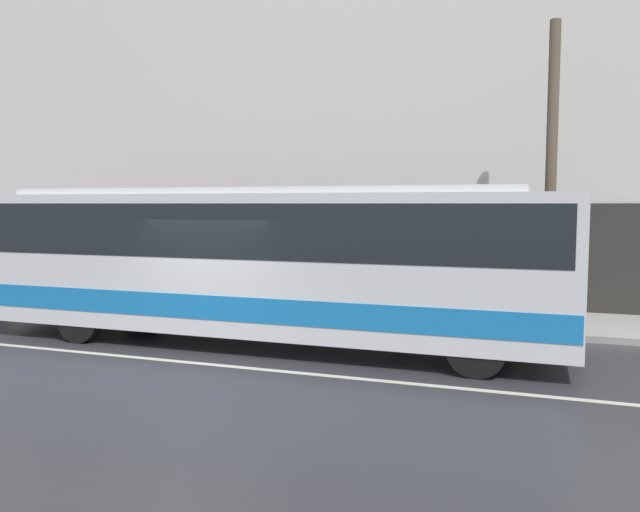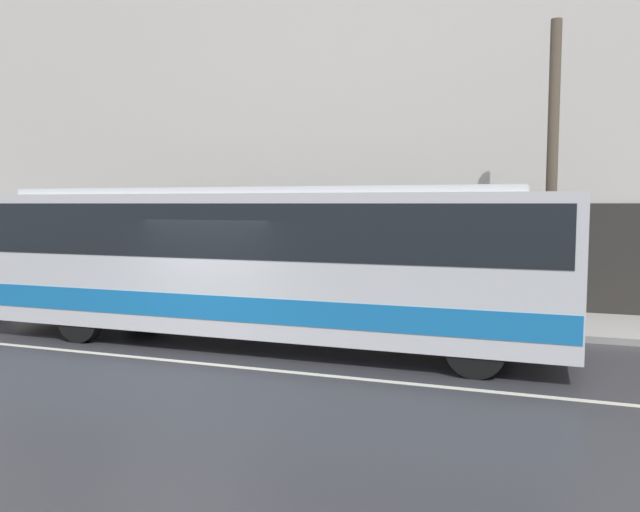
# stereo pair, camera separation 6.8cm
# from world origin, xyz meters

# --- Properties ---
(ground_plane) EXTENTS (60.00, 60.00, 0.00)m
(ground_plane) POSITION_xyz_m (0.00, 0.00, 0.00)
(ground_plane) COLOR #333338
(sidewalk) EXTENTS (60.00, 2.97, 0.14)m
(sidewalk) POSITION_xyz_m (0.00, 5.48, 0.07)
(sidewalk) COLOR #A09E99
(sidewalk) RESTS_ON ground_plane
(building_facade) EXTENTS (60.00, 0.35, 11.67)m
(building_facade) POSITION_xyz_m (0.00, 7.11, 5.63)
(building_facade) COLOR silver
(building_facade) RESTS_ON ground_plane
(lane_stripe) EXTENTS (54.00, 0.14, 0.01)m
(lane_stripe) POSITION_xyz_m (0.00, 0.00, 0.00)
(lane_stripe) COLOR beige
(lane_stripe) RESTS_ON ground_plane
(transit_bus) EXTENTS (11.80, 2.49, 3.10)m
(transit_bus) POSITION_xyz_m (0.53, 1.78, 1.75)
(transit_bus) COLOR silver
(transit_bus) RESTS_ON ground_plane
(utility_pole_near) EXTENTS (0.23, 0.23, 6.50)m
(utility_pole_near) POSITION_xyz_m (5.94, 4.90, 3.39)
(utility_pole_near) COLOR brown
(utility_pole_near) RESTS_ON sidewalk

